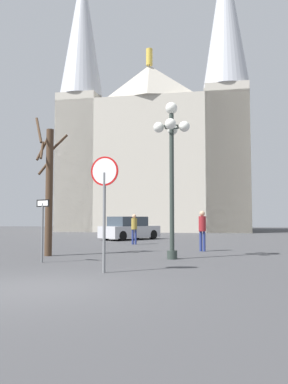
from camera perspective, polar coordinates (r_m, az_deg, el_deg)
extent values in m
plane|color=#424244|center=(8.46, -16.22, -13.42)|extent=(120.00, 120.00, 0.00)
cube|color=#BCB5A5|center=(46.51, 1.96, 3.20)|extent=(21.11, 13.58, 14.35)
pyramid|color=#BCB5A5|center=(43.41, 0.78, 15.86)|extent=(7.29, 2.30, 3.50)
cylinder|color=gold|center=(44.38, 0.78, 19.08)|extent=(0.70, 0.70, 1.80)
cube|color=#BCB5A5|center=(44.58, -9.25, 4.10)|extent=(4.59, 4.59, 15.18)
cone|color=#B7BAC1|center=(49.18, -9.04, 22.30)|extent=(4.86, 4.86, 15.83)
cube|color=#BCB5A5|center=(41.90, 12.09, 4.65)|extent=(4.59, 4.59, 15.18)
cone|color=#B7BAC1|center=(46.77, 11.79, 23.79)|extent=(4.86, 4.86, 15.83)
cylinder|color=slate|center=(10.40, -5.83, -4.42)|extent=(0.08, 0.08, 2.65)
cylinder|color=red|center=(10.48, -5.78, 3.05)|extent=(0.78, 0.18, 0.79)
cylinder|color=white|center=(10.46, -5.81, 3.06)|extent=(0.68, 0.13, 0.69)
cylinder|color=slate|center=(13.18, -14.61, -5.77)|extent=(0.07, 0.07, 1.92)
cube|color=black|center=(13.18, -14.54, -1.59)|extent=(0.55, 0.30, 0.24)
cube|color=white|center=(13.17, -14.57, -1.59)|extent=(0.45, 0.24, 0.17)
cylinder|color=#2D3833|center=(13.90, 4.08, 0.94)|extent=(0.16, 0.16, 5.18)
cylinder|color=#2D3833|center=(13.91, 4.12, -9.13)|extent=(0.36, 0.36, 0.30)
sphere|color=white|center=(14.41, 4.02, 12.12)|extent=(0.42, 0.42, 0.42)
sphere|color=white|center=(14.21, 5.92, 9.49)|extent=(0.38, 0.38, 0.38)
cylinder|color=#2D3833|center=(14.22, 4.97, 9.47)|extent=(0.05, 0.46, 0.05)
sphere|color=white|center=(14.69, 4.18, 9.04)|extent=(0.38, 0.38, 0.38)
cylinder|color=#2D3833|center=(14.46, 4.11, 9.24)|extent=(0.46, 0.05, 0.05)
sphere|color=white|center=(14.28, 2.16, 9.41)|extent=(0.38, 0.38, 0.38)
cylinder|color=#2D3833|center=(14.26, 3.10, 9.43)|extent=(0.05, 0.46, 0.05)
sphere|color=white|center=(13.79, 3.88, 9.90)|extent=(0.38, 0.38, 0.38)
cylinder|color=#2D3833|center=(14.01, 3.96, 9.67)|extent=(0.46, 0.05, 0.05)
cylinder|color=#473323|center=(15.49, -13.68, 0.01)|extent=(0.28, 0.28, 4.89)
cylinder|color=#473323|center=(15.95, -14.43, 6.46)|extent=(0.38, 0.74, 1.20)
cylinder|color=#473323|center=(16.10, -12.57, 6.73)|extent=(0.98, 0.34, 0.79)
cylinder|color=#473323|center=(15.84, -14.14, 3.76)|extent=(0.48, 0.58, 0.79)
cylinder|color=#473323|center=(15.73, -15.09, 8.72)|extent=(0.64, 0.82, 1.17)
cylinder|color=#473323|center=(15.71, -14.66, 5.93)|extent=(0.28, 0.67, 0.79)
cube|color=#B7B7BC|center=(26.57, -2.05, -5.81)|extent=(3.87, 4.47, 0.77)
cube|color=#333D47|center=(26.41, -2.38, -4.30)|extent=(2.64, 2.84, 0.63)
cylinder|color=black|center=(28.15, -1.03, -6.14)|extent=(0.55, 0.65, 0.64)
cylinder|color=black|center=(27.08, 1.31, -6.23)|extent=(0.55, 0.65, 0.64)
cylinder|color=black|center=(26.18, -5.53, -6.29)|extent=(0.55, 0.65, 0.64)
cylinder|color=black|center=(25.03, -3.21, -6.42)|extent=(0.55, 0.65, 0.64)
cylinder|color=navy|center=(21.67, -1.24, -6.57)|extent=(0.12, 0.12, 0.82)
cylinder|color=navy|center=(21.69, -1.66, -6.57)|extent=(0.12, 0.12, 0.82)
cylinder|color=olive|center=(21.66, -1.44, -4.66)|extent=(0.32, 0.32, 0.62)
sphere|color=tan|center=(21.66, -1.44, -3.55)|extent=(0.22, 0.22, 0.22)
cylinder|color=navy|center=(17.35, 8.29, -7.12)|extent=(0.12, 0.12, 0.87)
cylinder|color=navy|center=(17.28, 8.77, -7.12)|extent=(0.12, 0.12, 0.87)
cylinder|color=maroon|center=(17.29, 8.50, -4.60)|extent=(0.32, 0.32, 0.65)
sphere|color=tan|center=(17.29, 8.49, -3.12)|extent=(0.24, 0.24, 0.24)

